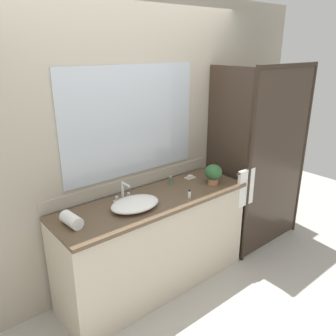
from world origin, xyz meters
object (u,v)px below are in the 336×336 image
object	(u,v)px
rolled_towel_near_edge	(72,220)
faucet	(123,195)
sink_basin	(135,204)
amenity_bottle_conditioner	(189,194)
amenity_bottle_lotion	(170,180)
potted_plant	(213,173)
soap_dish	(190,177)

from	to	relation	value
rolled_towel_near_edge	faucet	bearing A→B (deg)	12.81
faucet	rolled_towel_near_edge	xyz separation A→B (m)	(-0.52, -0.12, -0.01)
sink_basin	amenity_bottle_conditioner	bearing A→B (deg)	-16.67
amenity_bottle_lotion	potted_plant	bearing A→B (deg)	-38.89
sink_basin	amenity_bottle_lotion	world-z (taller)	amenity_bottle_lotion
sink_basin	amenity_bottle_conditioner	xyz separation A→B (m)	(0.48, -0.14, -0.00)
potted_plant	faucet	bearing A→B (deg)	165.86
sink_basin	potted_plant	world-z (taller)	potted_plant
amenity_bottle_conditioner	amenity_bottle_lotion	world-z (taller)	amenity_bottle_lotion
potted_plant	amenity_bottle_conditioner	size ratio (longest dim) A/B	2.47
potted_plant	amenity_bottle_lotion	xyz separation A→B (m)	(-0.32, 0.26, -0.07)
soap_dish	rolled_towel_near_edge	bearing A→B (deg)	-173.80
faucet	potted_plant	world-z (taller)	potted_plant
potted_plant	rolled_towel_near_edge	size ratio (longest dim) A/B	1.01
faucet	rolled_towel_near_edge	world-z (taller)	faucet
sink_basin	soap_dish	distance (m)	0.83
amenity_bottle_conditioner	soap_dish	bearing A→B (deg)	46.07
soap_dish	amenity_bottle_conditioner	world-z (taller)	amenity_bottle_conditioner
soap_dish	rolled_towel_near_edge	xyz separation A→B (m)	(-1.33, -0.14, 0.03)
soap_dish	rolled_towel_near_edge	distance (m)	1.34
amenity_bottle_lotion	soap_dish	bearing A→B (deg)	-2.54
soap_dish	sink_basin	bearing A→B (deg)	-165.95
potted_plant	amenity_bottle_lotion	distance (m)	0.42
faucet	amenity_bottle_conditioner	size ratio (longest dim) A/B	2.27
sink_basin	amenity_bottle_lotion	bearing A→B (deg)	20.89
potted_plant	amenity_bottle_conditioner	distance (m)	0.42
potted_plant	soap_dish	world-z (taller)	potted_plant
faucet	potted_plant	distance (m)	0.91
potted_plant	amenity_bottle_conditioner	world-z (taller)	potted_plant
sink_basin	amenity_bottle_conditioner	size ratio (longest dim) A/B	5.39
potted_plant	soap_dish	xyz separation A→B (m)	(-0.07, 0.25, -0.09)
sink_basin	rolled_towel_near_edge	world-z (taller)	rolled_towel_near_edge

